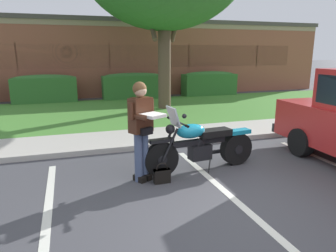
% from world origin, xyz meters
% --- Properties ---
extents(ground_plane, '(140.00, 140.00, 0.00)m').
position_xyz_m(ground_plane, '(0.00, 0.00, 0.00)').
color(ground_plane, '#424247').
extents(curb_strip, '(60.00, 0.20, 0.12)m').
position_xyz_m(curb_strip, '(0.00, 2.97, 0.06)').
color(curb_strip, '#B7B2A8').
rests_on(curb_strip, ground).
extents(concrete_walk, '(60.00, 1.50, 0.08)m').
position_xyz_m(concrete_walk, '(0.00, 3.82, 0.04)').
color(concrete_walk, '#B7B2A8').
rests_on(concrete_walk, ground).
extents(grass_lawn, '(60.00, 6.01, 0.06)m').
position_xyz_m(grass_lawn, '(0.00, 7.57, 0.03)').
color(grass_lawn, '#478433').
rests_on(grass_lawn, ground).
extents(stall_stripe_0, '(0.14, 4.40, 0.01)m').
position_xyz_m(stall_stripe_0, '(-2.89, 0.20, 0.00)').
color(stall_stripe_0, silver).
rests_on(stall_stripe_0, ground).
extents(stall_stripe_1, '(0.14, 4.40, 0.01)m').
position_xyz_m(stall_stripe_1, '(-0.22, 0.20, 0.00)').
color(stall_stripe_1, silver).
rests_on(stall_stripe_1, ground).
extents(motorcycle, '(2.24, 0.82, 1.26)m').
position_xyz_m(motorcycle, '(-0.14, 1.37, 0.49)').
color(motorcycle, black).
rests_on(motorcycle, ground).
extents(rider_person, '(0.59, 0.67, 1.70)m').
position_xyz_m(rider_person, '(-1.37, 1.22, 1.01)').
color(rider_person, black).
rests_on(rider_person, ground).
extents(handbag, '(0.28, 0.13, 0.36)m').
position_xyz_m(handbag, '(-1.08, 1.01, 0.14)').
color(handbag, black).
rests_on(handbag, ground).
extents(hedge_center_left, '(2.66, 0.90, 1.24)m').
position_xyz_m(hedge_center_left, '(-3.49, 10.72, 0.65)').
color(hedge_center_left, '#336B2D').
rests_on(hedge_center_left, ground).
extents(hedge_center_right, '(2.88, 0.90, 1.24)m').
position_xyz_m(hedge_center_right, '(0.42, 10.72, 0.65)').
color(hedge_center_right, '#336B2D').
rests_on(hedge_center_right, ground).
extents(hedge_right, '(2.72, 0.90, 1.24)m').
position_xyz_m(hedge_right, '(4.32, 10.72, 0.65)').
color(hedge_right, '#336B2D').
rests_on(hedge_right, ground).
extents(brick_building, '(24.28, 9.10, 3.81)m').
position_xyz_m(brick_building, '(-0.53, 16.15, 1.91)').
color(brick_building, '#93513D').
rests_on(brick_building, ground).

